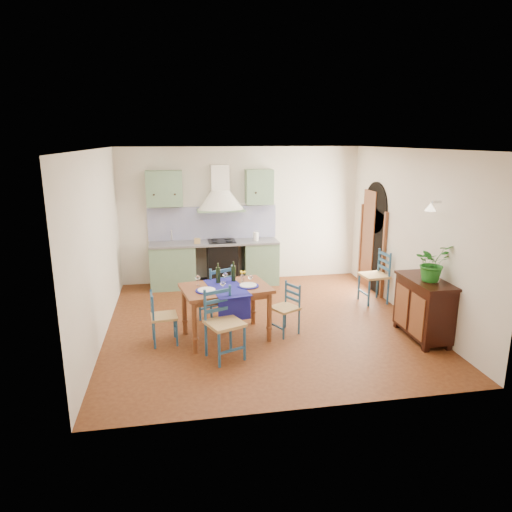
{
  "coord_description": "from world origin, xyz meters",
  "views": [
    {
      "loc": [
        -1.33,
        -6.87,
        2.94
      ],
      "look_at": [
        -0.07,
        0.3,
        1.07
      ],
      "focal_mm": 32.0,
      "sensor_mm": 36.0,
      "label": 1
    }
  ],
  "objects_px": {
    "sideboard": "(423,306)",
    "potted_plant": "(432,263)",
    "dining_table": "(226,293)",
    "chair_near": "(224,323)"
  },
  "relations": [
    {
      "from": "sideboard",
      "to": "potted_plant",
      "type": "xyz_separation_m",
      "value": [
        0.02,
        -0.08,
        0.7
      ]
    },
    {
      "from": "dining_table",
      "to": "chair_near",
      "type": "distance_m",
      "value": 0.69
    },
    {
      "from": "dining_table",
      "to": "chair_near",
      "type": "height_order",
      "value": "dining_table"
    },
    {
      "from": "chair_near",
      "to": "sideboard",
      "type": "distance_m",
      "value": 3.02
    },
    {
      "from": "chair_near",
      "to": "potted_plant",
      "type": "relative_size",
      "value": 1.77
    },
    {
      "from": "dining_table",
      "to": "potted_plant",
      "type": "distance_m",
      "value": 3.04
    },
    {
      "from": "dining_table",
      "to": "sideboard",
      "type": "bearing_deg",
      "value": -10.29
    },
    {
      "from": "dining_table",
      "to": "sideboard",
      "type": "xyz_separation_m",
      "value": [
        2.91,
        -0.53,
        -0.21
      ]
    },
    {
      "from": "dining_table",
      "to": "potted_plant",
      "type": "xyz_separation_m",
      "value": [
        2.94,
        -0.61,
        0.49
      ]
    },
    {
      "from": "chair_near",
      "to": "sideboard",
      "type": "xyz_separation_m",
      "value": [
        3.02,
        0.11,
        0.01
      ]
    }
  ]
}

